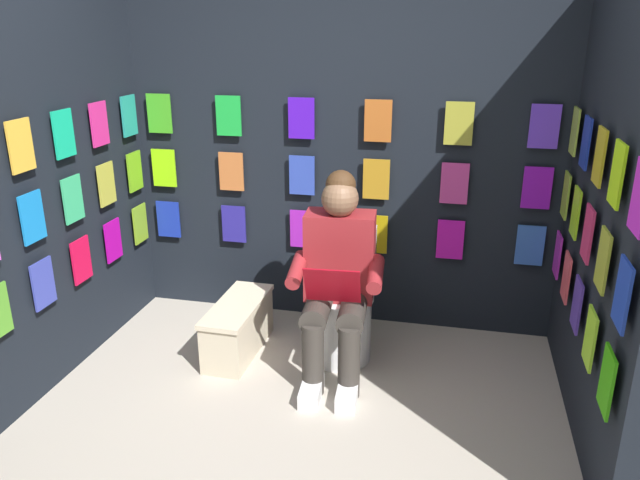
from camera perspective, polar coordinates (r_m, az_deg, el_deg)
name	(u,v)px	position (r m, az deg, el deg)	size (l,w,h in m)	color
display_wall_back	(341,160)	(4.07, 1.98, 7.39)	(2.92, 0.14, 2.22)	black
display_wall_left	(610,216)	(3.18, 25.27, 2.01)	(0.14, 1.77, 2.22)	black
display_wall_right	(58,183)	(3.80, -23.16, 4.93)	(0.14, 1.77, 2.22)	black
toilet	(342,304)	(3.82, 2.02, -5.92)	(0.42, 0.57, 0.77)	white
person_reading	(337,277)	(3.50, 1.62, -3.45)	(0.55, 0.70, 1.19)	maroon
comic_longbox_near	(238,327)	(3.91, -7.60, -8.03)	(0.27, 0.67, 0.33)	beige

